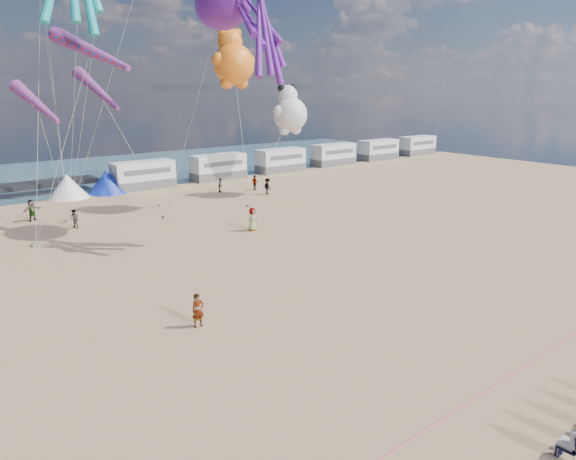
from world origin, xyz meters
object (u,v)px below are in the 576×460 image
(kite_panda, at_px, (290,115))
(sandbag_c, at_px, (250,205))
(motorhome_3, at_px, (333,154))
(beachgoer_2, at_px, (268,186))
(motorhome_1, at_px, (218,167))
(standing_person, at_px, (198,310))
(sandbag_d, at_px, (162,205))
(sandbag_e, at_px, (69,220))
(sandbag_a, at_px, (36,245))
(motorhome_2, at_px, (281,160))
(sandbag_b, at_px, (166,217))
(windsock_right, at_px, (36,103))
(beachgoer_4, at_px, (32,210))
(beachgoer_0, at_px, (252,219))
(beachgoer_3, at_px, (255,183))
(beachgoer_1, at_px, (75,219))
(tent_blue, at_px, (107,182))
(windsock_mid, at_px, (97,90))
(motorhome_5, at_px, (417,145))
(kite_teddy_orange, at_px, (234,64))
(windsock_left, at_px, (91,51))
(motorhome_0, at_px, (143,175))
(motorhome_4, at_px, (378,150))
(beachgoer_7, at_px, (221,185))
(kite_octopus_purple, at_px, (223,4))
(tent_white, at_px, (68,186))

(kite_panda, bearing_deg, sandbag_c, -144.56)
(motorhome_3, xyz_separation_m, beachgoer_2, (-19.79, -11.10, -0.66))
(motorhome_1, height_order, standing_person, motorhome_1)
(sandbag_d, xyz_separation_m, sandbag_e, (-8.55, -0.61, 0.00))
(sandbag_a, bearing_deg, motorhome_2, 24.83)
(beachgoer_2, relative_size, sandbag_b, 3.38)
(sandbag_c, distance_m, windsock_right, 20.67)
(beachgoer_4, distance_m, sandbag_d, 10.97)
(beachgoer_0, bearing_deg, beachgoer_4, 117.88)
(sandbag_e, bearing_deg, sandbag_b, -29.23)
(motorhome_3, bearing_deg, motorhome_2, 180.00)
(sandbag_e, bearing_deg, beachgoer_3, 4.72)
(motorhome_3, relative_size, beachgoer_2, 3.91)
(sandbag_b, bearing_deg, beachgoer_1, 170.17)
(tent_blue, relative_size, sandbag_a, 8.00)
(sandbag_c, relative_size, windsock_mid, 0.08)
(motorhome_3, bearing_deg, tent_blue, 180.00)
(sandbag_a, relative_size, windsock_right, 0.11)
(motorhome_5, bearing_deg, kite_teddy_orange, -162.29)
(windsock_left, bearing_deg, motorhome_0, 35.76)
(motorhome_4, bearing_deg, beachgoer_7, -167.75)
(sandbag_b, bearing_deg, sandbag_e, 150.77)
(windsock_left, bearing_deg, sandbag_c, -8.63)
(beachgoer_3, bearing_deg, beachgoer_1, 97.78)
(motorhome_4, xyz_separation_m, sandbag_b, (-41.99, -13.72, -1.39))
(beachgoer_3, height_order, sandbag_c, beachgoer_3)
(standing_person, distance_m, kite_octopus_purple, 23.14)
(kite_octopus_purple, bearing_deg, sandbag_c, 39.34)
(windsock_mid, bearing_deg, motorhome_2, 15.70)
(standing_person, bearing_deg, motorhome_5, 33.99)
(beachgoer_0, bearing_deg, sandbag_b, 99.41)
(beachgoer_1, height_order, sandbag_e, beachgoer_1)
(standing_person, xyz_separation_m, sandbag_d, (9.65, 24.48, -0.71))
(motorhome_3, xyz_separation_m, beachgoer_1, (-39.58, -12.49, -0.73))
(standing_person, relative_size, sandbag_e, 3.26)
(beachgoer_0, bearing_deg, beachgoer_1, 124.75)
(motorhome_5, distance_m, kite_teddy_orange, 48.07)
(kite_teddy_orange, bearing_deg, sandbag_b, 179.58)
(tent_blue, height_order, beachgoer_7, tent_blue)
(motorhome_3, relative_size, beachgoer_4, 3.68)
(motorhome_0, relative_size, sandbag_c, 13.20)
(motorhome_0, bearing_deg, beachgoer_7, -51.78)
(windsock_right, bearing_deg, windsock_left, -41.69)
(tent_white, relative_size, sandbag_e, 8.00)
(kite_teddy_orange, bearing_deg, beachgoer_4, 161.90)
(motorhome_2, bearing_deg, motorhome_4, 0.00)
(beachgoer_1, xyz_separation_m, sandbag_c, (15.15, -2.12, -0.66))
(tent_blue, distance_m, beachgoer_0, 21.93)
(kite_teddy_orange, bearing_deg, windsock_left, -157.42)
(motorhome_4, xyz_separation_m, beachgoer_1, (-49.08, -12.49, -0.73))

